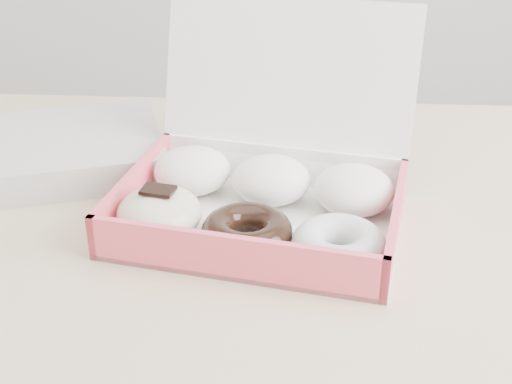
{
  "coord_description": "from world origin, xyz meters",
  "views": [
    {
      "loc": [
        0.08,
        -0.74,
        1.18
      ],
      "look_at": [
        0.03,
        -0.02,
        0.8
      ],
      "focal_mm": 50.0,
      "sensor_mm": 36.0,
      "label": 1
    }
  ],
  "objects": [
    {
      "name": "table",
      "position": [
        0.0,
        0.0,
        0.67
      ],
      "size": [
        1.2,
        0.8,
        0.75
      ],
      "color": "#CAB385",
      "rests_on": "ground"
    },
    {
      "name": "newspapers",
      "position": [
        -0.25,
        0.13,
        0.77
      ],
      "size": [
        0.33,
        0.3,
        0.04
      ],
      "primitive_type": "cube",
      "rotation": [
        0.0,
        0.0,
        0.32
      ],
      "color": "silver",
      "rests_on": "table"
    },
    {
      "name": "donut_box",
      "position": [
        0.04,
        0.0,
        0.79
      ],
      "size": [
        0.37,
        0.35,
        0.23
      ],
      "rotation": [
        0.0,
        0.0,
        -0.19
      ],
      "color": "white",
      "rests_on": "table"
    }
  ]
}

